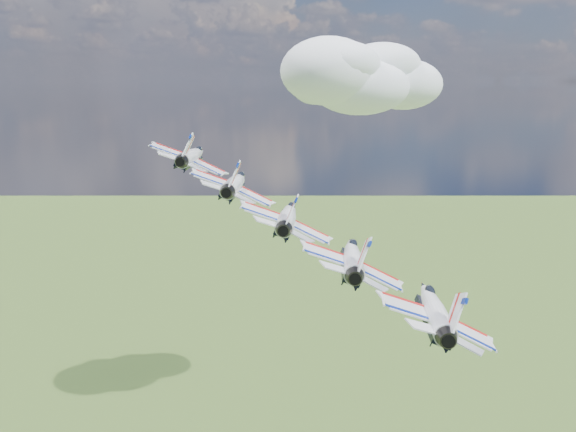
{
  "coord_description": "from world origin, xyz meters",
  "views": [
    {
      "loc": [
        16.52,
        -95.24,
        174.8
      ],
      "look_at": [
        18.07,
        -15.08,
        157.93
      ],
      "focal_mm": 40.0,
      "sensor_mm": 36.0,
      "label": 1
    }
  ],
  "objects_px": {
    "jet_0": "(193,155)",
    "jet_1": "(236,183)",
    "jet_4": "(433,308)",
    "jet_3": "(352,257)",
    "jet_2": "(288,216)"
  },
  "relations": [
    {
      "from": "jet_0",
      "to": "jet_4",
      "type": "bearing_deg",
      "value": -47.82
    },
    {
      "from": "jet_2",
      "to": "jet_4",
      "type": "height_order",
      "value": "jet_2"
    },
    {
      "from": "jet_0",
      "to": "jet_1",
      "type": "bearing_deg",
      "value": -47.82
    },
    {
      "from": "jet_1",
      "to": "jet_2",
      "type": "height_order",
      "value": "jet_1"
    },
    {
      "from": "jet_3",
      "to": "jet_4",
      "type": "height_order",
      "value": "jet_3"
    },
    {
      "from": "jet_2",
      "to": "jet_4",
      "type": "relative_size",
      "value": 1.0
    },
    {
      "from": "jet_2",
      "to": "jet_3",
      "type": "distance_m",
      "value": 12.19
    },
    {
      "from": "jet_1",
      "to": "jet_0",
      "type": "bearing_deg",
      "value": 132.18
    },
    {
      "from": "jet_0",
      "to": "jet_4",
      "type": "relative_size",
      "value": 1.0
    },
    {
      "from": "jet_1",
      "to": "jet_4",
      "type": "xyz_separation_m",
      "value": [
        21.58,
        -28.28,
        -8.5
      ]
    },
    {
      "from": "jet_3",
      "to": "jet_4",
      "type": "xyz_separation_m",
      "value": [
        7.19,
        -9.43,
        -2.83
      ]
    },
    {
      "from": "jet_1",
      "to": "jet_2",
      "type": "relative_size",
      "value": 1.0
    },
    {
      "from": "jet_0",
      "to": "jet_1",
      "type": "xyz_separation_m",
      "value": [
        7.19,
        -9.43,
        -2.83
      ]
    },
    {
      "from": "jet_2",
      "to": "jet_4",
      "type": "distance_m",
      "value": 24.38
    },
    {
      "from": "jet_2",
      "to": "jet_3",
      "type": "xyz_separation_m",
      "value": [
        7.19,
        -9.43,
        -2.83
      ]
    }
  ]
}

